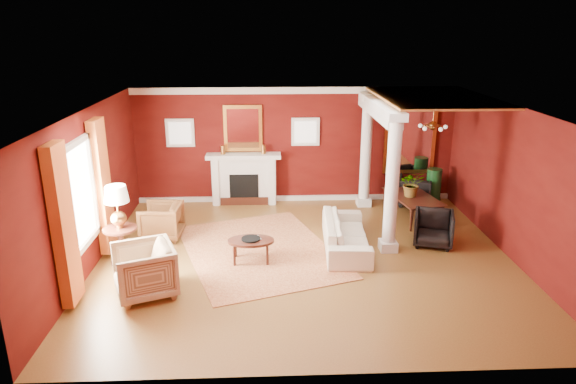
{
  "coord_description": "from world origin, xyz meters",
  "views": [
    {
      "loc": [
        -0.73,
        -9.09,
        4.37
      ],
      "look_at": [
        -0.31,
        0.66,
        1.15
      ],
      "focal_mm": 32.0,
      "sensor_mm": 36.0,
      "label": 1
    }
  ],
  "objects_px": {
    "armchair_leopard": "(161,219)",
    "dining_table": "(414,201)",
    "armchair_stripe": "(144,268)",
    "side_table": "(118,212)",
    "coffee_table": "(251,242)",
    "sofa": "(346,229)"
  },
  "relations": [
    {
      "from": "armchair_stripe",
      "to": "dining_table",
      "type": "distance_m",
      "value": 6.41
    },
    {
      "from": "armchair_leopard",
      "to": "coffee_table",
      "type": "xyz_separation_m",
      "value": [
        1.93,
        -1.24,
        -0.01
      ]
    },
    {
      "from": "armchair_stripe",
      "to": "coffee_table",
      "type": "xyz_separation_m",
      "value": [
        1.75,
        1.19,
        -0.08
      ]
    },
    {
      "from": "sofa",
      "to": "side_table",
      "type": "distance_m",
      "value": 4.43
    },
    {
      "from": "coffee_table",
      "to": "dining_table",
      "type": "distance_m",
      "value": 4.3
    },
    {
      "from": "sofa",
      "to": "armchair_stripe",
      "type": "height_order",
      "value": "armchair_stripe"
    },
    {
      "from": "side_table",
      "to": "armchair_stripe",
      "type": "bearing_deg",
      "value": -60.19
    },
    {
      "from": "armchair_stripe",
      "to": "coffee_table",
      "type": "height_order",
      "value": "armchair_stripe"
    },
    {
      "from": "coffee_table",
      "to": "side_table",
      "type": "xyz_separation_m",
      "value": [
        -2.45,
        0.04,
        0.65
      ]
    },
    {
      "from": "armchair_leopard",
      "to": "side_table",
      "type": "height_order",
      "value": "side_table"
    },
    {
      "from": "coffee_table",
      "to": "side_table",
      "type": "bearing_deg",
      "value": 179.15
    },
    {
      "from": "dining_table",
      "to": "side_table",
      "type": "bearing_deg",
      "value": 97.91
    },
    {
      "from": "armchair_stripe",
      "to": "side_table",
      "type": "distance_m",
      "value": 1.52
    },
    {
      "from": "armchair_stripe",
      "to": "side_table",
      "type": "height_order",
      "value": "side_table"
    },
    {
      "from": "sofa",
      "to": "coffee_table",
      "type": "relative_size",
      "value": 2.45
    },
    {
      "from": "dining_table",
      "to": "armchair_leopard",
      "type": "bearing_deg",
      "value": 88.19
    },
    {
      "from": "side_table",
      "to": "coffee_table",
      "type": "bearing_deg",
      "value": -0.85
    },
    {
      "from": "armchair_stripe",
      "to": "armchair_leopard",
      "type": "bearing_deg",
      "value": 163.01
    },
    {
      "from": "sofa",
      "to": "armchair_stripe",
      "type": "bearing_deg",
      "value": 118.43
    },
    {
      "from": "coffee_table",
      "to": "side_table",
      "type": "distance_m",
      "value": 2.53
    },
    {
      "from": "side_table",
      "to": "dining_table",
      "type": "bearing_deg",
      "value": 18.68
    },
    {
      "from": "armchair_leopard",
      "to": "dining_table",
      "type": "distance_m",
      "value": 5.73
    }
  ]
}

